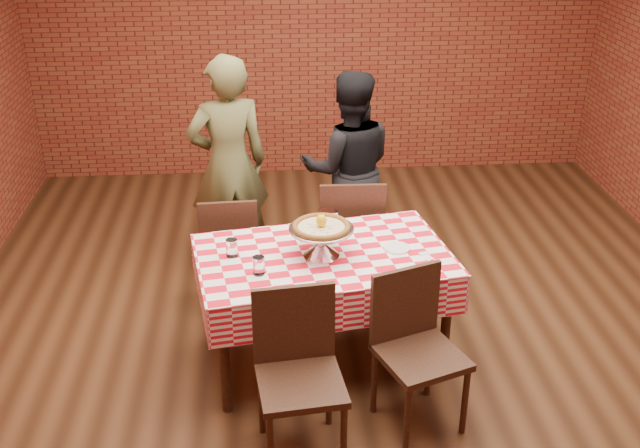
% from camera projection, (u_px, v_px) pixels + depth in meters
% --- Properties ---
extents(ground, '(6.00, 6.00, 0.00)m').
position_uv_depth(ground, '(350.00, 333.00, 5.14)').
color(ground, black).
rests_on(ground, ground).
extents(back_wall, '(5.50, 0.00, 5.50)m').
position_uv_depth(back_wall, '(317.00, 28.00, 7.19)').
color(back_wall, maroon).
rests_on(back_wall, ground).
extents(table, '(1.63, 1.13, 0.75)m').
position_uv_depth(table, '(323.00, 308.00, 4.73)').
color(table, '#3F2516').
rests_on(table, ground).
extents(tablecloth, '(1.67, 1.17, 0.26)m').
position_uv_depth(tablecloth, '(323.00, 273.00, 4.62)').
color(tablecloth, red).
rests_on(tablecloth, table).
extents(pizza_stand, '(0.47, 0.47, 0.18)m').
position_uv_depth(pizza_stand, '(321.00, 242.00, 4.52)').
color(pizza_stand, silver).
rests_on(pizza_stand, tablecloth).
extents(pizza, '(0.41, 0.41, 0.03)m').
position_uv_depth(pizza, '(321.00, 227.00, 4.47)').
color(pizza, beige).
rests_on(pizza, pizza_stand).
extents(lemon, '(0.07, 0.07, 0.08)m').
position_uv_depth(lemon, '(321.00, 220.00, 4.45)').
color(lemon, yellow).
rests_on(lemon, pizza).
extents(water_glass_left, '(0.08, 0.08, 0.11)m').
position_uv_depth(water_glass_left, '(259.00, 265.00, 4.32)').
color(water_glass_left, white).
rests_on(water_glass_left, tablecloth).
extents(water_glass_right, '(0.08, 0.08, 0.11)m').
position_uv_depth(water_glass_right, '(232.00, 248.00, 4.51)').
color(water_glass_right, white).
rests_on(water_glass_right, tablecloth).
extents(side_plate, '(0.18, 0.18, 0.01)m').
position_uv_depth(side_plate, '(397.00, 248.00, 4.62)').
color(side_plate, white).
rests_on(side_plate, tablecloth).
extents(sweetener_packet_a, '(0.06, 0.06, 0.00)m').
position_uv_depth(sweetener_packet_a, '(429.00, 259.00, 4.50)').
color(sweetener_packet_a, white).
rests_on(sweetener_packet_a, tablecloth).
extents(sweetener_packet_b, '(0.06, 0.05, 0.00)m').
position_uv_depth(sweetener_packet_b, '(423.00, 253.00, 4.56)').
color(sweetener_packet_b, white).
rests_on(sweetener_packet_b, tablecloth).
extents(condiment_caddy, '(0.12, 0.10, 0.16)m').
position_uv_depth(condiment_caddy, '(328.00, 222.00, 4.79)').
color(condiment_caddy, silver).
rests_on(condiment_caddy, tablecloth).
extents(chair_near_left, '(0.49, 0.49, 0.92)m').
position_uv_depth(chair_near_left, '(301.00, 382.00, 3.92)').
color(chair_near_left, '#3F2516').
rests_on(chair_near_left, ground).
extents(chair_near_right, '(0.55, 0.55, 0.91)m').
position_uv_depth(chair_near_right, '(421.00, 356.00, 4.13)').
color(chair_near_right, '#3F2516').
rests_on(chair_near_right, ground).
extents(chair_far_left, '(0.41, 0.41, 0.87)m').
position_uv_depth(chair_far_left, '(230.00, 248.00, 5.32)').
color(chair_far_left, '#3F2516').
rests_on(chair_far_left, ground).
extents(chair_far_right, '(0.47, 0.47, 0.94)m').
position_uv_depth(chair_far_right, '(349.00, 233.00, 5.46)').
color(chair_far_right, '#3F2516').
rests_on(chair_far_right, ground).
extents(diner_olive, '(0.70, 0.55, 1.68)m').
position_uv_depth(diner_olive, '(228.00, 165.00, 5.66)').
color(diner_olive, brown).
rests_on(diner_olive, ground).
extents(diner_black, '(0.75, 0.59, 1.53)m').
position_uv_depth(diner_black, '(348.00, 169.00, 5.79)').
color(diner_black, black).
rests_on(diner_black, ground).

